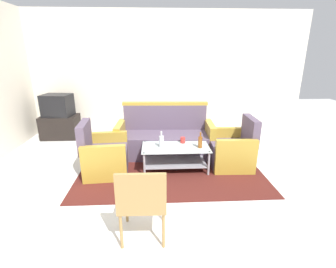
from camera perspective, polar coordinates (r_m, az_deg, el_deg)
The scene contains 13 objects.
ground_plane at distance 3.56m, azimuth 2.99°, elevation -13.69°, with size 14.00×14.00×0.00m, color white.
wall_back at distance 6.09m, azimuth 0.20°, elevation 13.79°, with size 6.52×0.12×2.80m.
rug at distance 4.27m, azimuth 0.50°, elevation -7.80°, with size 2.98×2.05×0.01m, color #511E19.
couch at distance 4.73m, azimuth -0.67°, elevation -1.06°, with size 1.83×0.81×0.96m.
armchair_left at distance 4.15m, azimuth -14.47°, elevation -4.96°, with size 0.75×0.81×0.85m.
armchair_right at distance 4.41m, azimuth 14.60°, elevation -3.57°, with size 0.72×0.78×0.85m.
coffee_table at distance 4.15m, azimuth 1.72°, elevation -4.60°, with size 1.10×0.60×0.40m.
bottle_clear at distance 4.02m, azimuth -1.53°, elevation -1.64°, with size 0.07×0.07×0.27m.
bottle_brown at distance 4.03m, azimuth 7.41°, elevation -1.81°, with size 0.07×0.07×0.26m.
cup at distance 4.23m, azimuth 3.42°, elevation -1.40°, with size 0.08×0.08×0.10m, color red.
tv_stand at distance 6.18m, azimuth -23.46°, elevation 1.55°, with size 0.80×0.50×0.52m, color black.
television at distance 6.07m, azimuth -24.05°, elevation 6.08°, with size 0.66×0.52×0.48m.
wicker_chair at distance 2.58m, azimuth -5.95°, elevation -14.58°, with size 0.49×0.49×0.84m.
Camera 1 is at (-0.34, -3.00, 1.89)m, focal length 26.52 mm.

